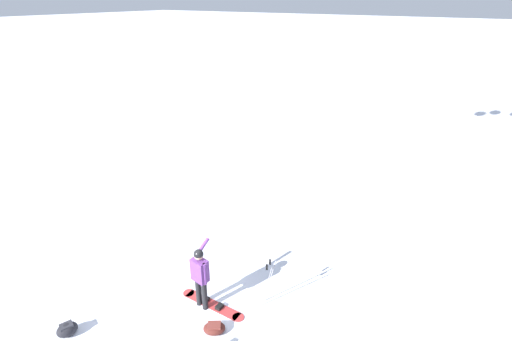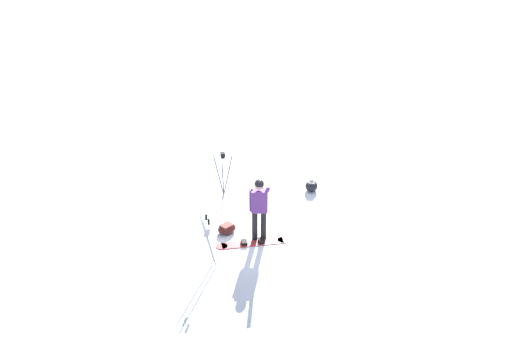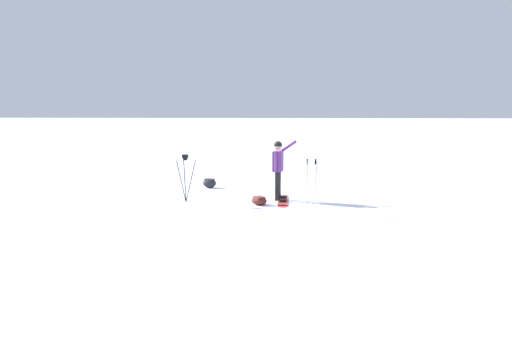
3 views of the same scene
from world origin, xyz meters
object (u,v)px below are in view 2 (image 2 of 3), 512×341
object	(u,v)px
camera_tripod	(223,165)
snowboarder	(259,204)
snowboard	(253,243)
gear_bag_small	(227,228)
gear_bag_large	(311,186)
ski_poles	(208,234)

from	to	relation	value
camera_tripod	snowboarder	bearing A→B (deg)	102.89
snowboard	gear_bag_small	size ratio (longest dim) A/B	2.90
gear_bag_large	gear_bag_small	distance (m)	3.35
snowboard	gear_bag_small	distance (m)	0.86
gear_bag_small	ski_poles	xyz separation A→B (m)	(0.60, 1.39, 0.74)
gear_bag_small	snowboard	bearing A→B (deg)	131.69
snowboarder	camera_tripod	xyz separation A→B (m)	(0.59, -2.56, -0.07)
gear_bag_small	ski_poles	distance (m)	1.69
camera_tripod	gear_bag_small	world-z (taller)	camera_tripod
snowboard	gear_bag_small	world-z (taller)	gear_bag_small
snowboarder	gear_bag_small	xyz separation A→B (m)	(0.76, -0.49, -0.92)
gear_bag_large	camera_tripod	distance (m)	2.72
gear_bag_small	snowboarder	bearing A→B (deg)	147.26
snowboarder	camera_tripod	world-z (taller)	snowboarder
snowboarder	snowboard	size ratio (longest dim) A/B	0.93
camera_tripod	gear_bag_large	bearing A→B (deg)	175.62
gear_bag_large	gear_bag_small	size ratio (longest dim) A/B	0.87
snowboarder	ski_poles	bearing A→B (deg)	33.63
gear_bag_large	camera_tripod	bearing A→B (deg)	-4.38
gear_bag_large	snowboarder	bearing A→B (deg)	49.61
snowboard	camera_tripod	bearing A→B (deg)	-81.70
gear_bag_large	ski_poles	world-z (taller)	ski_poles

